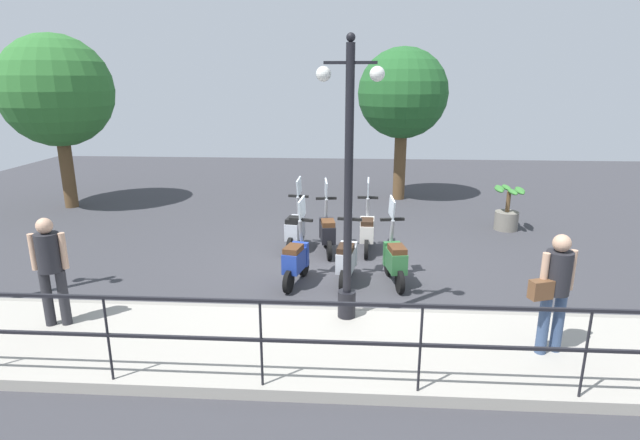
# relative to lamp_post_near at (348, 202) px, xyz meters

# --- Properties ---
(ground_plane) EXTENTS (28.00, 28.00, 0.00)m
(ground_plane) POSITION_rel_lamp_post_near_xyz_m (2.40, 0.06, -1.90)
(ground_plane) COLOR #38383D
(promenade_walkway) EXTENTS (2.20, 20.00, 0.15)m
(promenade_walkway) POSITION_rel_lamp_post_near_xyz_m (-0.75, 0.06, -1.83)
(promenade_walkway) COLOR #A39E93
(promenade_walkway) RESTS_ON ground_plane
(fence_railing) EXTENTS (0.04, 16.03, 1.07)m
(fence_railing) POSITION_rel_lamp_post_near_xyz_m (-1.80, 0.06, -0.99)
(fence_railing) COLOR black
(fence_railing) RESTS_ON promenade_walkway
(lamp_post_near) EXTENTS (0.26, 0.90, 3.98)m
(lamp_post_near) POSITION_rel_lamp_post_near_xyz_m (0.00, 0.00, 0.00)
(lamp_post_near) COLOR black
(lamp_post_near) RESTS_ON promenade_walkway
(pedestrian_with_bag) EXTENTS (0.44, 0.62, 1.59)m
(pedestrian_with_bag) POSITION_rel_lamp_post_near_xyz_m (-0.85, -2.60, -0.82)
(pedestrian_with_bag) COLOR #384C70
(pedestrian_with_bag) RESTS_ON promenade_walkway
(pedestrian_distant) EXTENTS (0.37, 0.48, 1.59)m
(pedestrian_distant) POSITION_rel_lamp_post_near_xyz_m (-0.51, 4.14, -0.82)
(pedestrian_distant) COLOR #28282D
(pedestrian_distant) RESTS_ON promenade_walkway
(tree_large) EXTENTS (3.01, 3.01, 4.76)m
(tree_large) POSITION_rel_lamp_post_near_xyz_m (6.74, 8.02, 1.33)
(tree_large) COLOR brown
(tree_large) RESTS_ON ground_plane
(tree_distant) EXTENTS (2.63, 2.63, 4.48)m
(tree_distant) POSITION_rel_lamp_post_near_xyz_m (8.38, -1.51, 1.23)
(tree_distant) COLOR brown
(tree_distant) RESTS_ON ground_plane
(potted_palm) EXTENTS (1.06, 0.66, 1.05)m
(potted_palm) POSITION_rel_lamp_post_near_xyz_m (5.22, -3.85, -1.46)
(potted_palm) COLOR slate
(potted_palm) RESTS_ON ground_plane
(scooter_near_0) EXTENTS (1.23, 0.47, 1.54)m
(scooter_near_0) POSITION_rel_lamp_post_near_xyz_m (1.64, -0.83, -1.42)
(scooter_near_0) COLOR black
(scooter_near_0) RESTS_ON ground_plane
(scooter_near_1) EXTENTS (1.23, 0.46, 1.54)m
(scooter_near_1) POSITION_rel_lamp_post_near_xyz_m (1.61, 0.02, -1.42)
(scooter_near_1) COLOR black
(scooter_near_1) RESTS_ON ground_plane
(scooter_near_2) EXTENTS (1.21, 0.51, 1.54)m
(scooter_near_2) POSITION_rel_lamp_post_near_xyz_m (1.52, 0.92, -1.42)
(scooter_near_2) COLOR black
(scooter_near_2) RESTS_ON ground_plane
(scooter_far_0) EXTENTS (1.23, 0.44, 1.54)m
(scooter_far_0) POSITION_rel_lamp_post_near_xyz_m (3.33, -0.39, -1.42)
(scooter_far_0) COLOR black
(scooter_far_0) RESTS_ON ground_plane
(scooter_far_1) EXTENTS (1.23, 0.46, 1.54)m
(scooter_far_1) POSITION_rel_lamp_post_near_xyz_m (3.21, 0.44, -1.42)
(scooter_far_1) COLOR black
(scooter_far_1) RESTS_ON ground_plane
(scooter_far_2) EXTENTS (1.23, 0.46, 1.54)m
(scooter_far_2) POSITION_rel_lamp_post_near_xyz_m (3.38, 1.14, -1.42)
(scooter_far_2) COLOR black
(scooter_far_2) RESTS_ON ground_plane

